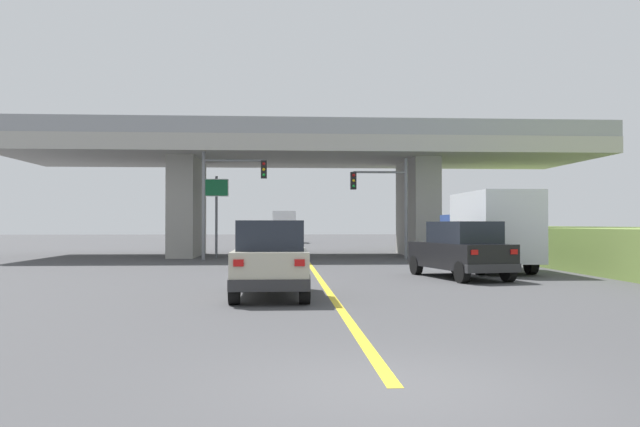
{
  "coord_description": "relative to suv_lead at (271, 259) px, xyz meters",
  "views": [
    {
      "loc": [
        -1.34,
        -7.47,
        1.93
      ],
      "look_at": [
        0.35,
        20.57,
        2.39
      ],
      "focal_mm": 35.96,
      "sensor_mm": 36.0,
      "label": 1
    }
  ],
  "objects": [
    {
      "name": "suv_crossing",
      "position": [
        6.65,
        5.48,
        0.0
      ],
      "size": [
        2.86,
        5.11,
        2.02
      ],
      "rotation": [
        0.0,
        0.0,
        0.21
      ],
      "color": "black",
      "rests_on": "ground"
    },
    {
      "name": "box_truck",
      "position": [
        8.84,
        9.0,
        0.66
      ],
      "size": [
        2.33,
        6.97,
        3.21
      ],
      "color": "navy",
      "rests_on": "ground"
    },
    {
      "name": "semi_truck_distant",
      "position": [
        0.56,
        49.9,
        0.67
      ],
      "size": [
        2.33,
        6.83,
        3.24
      ],
      "color": "navy",
      "rests_on": "ground"
    },
    {
      "name": "traffic_signal_nearside",
      "position": [
        6.08,
        17.93,
        2.48
      ],
      "size": [
        3.16,
        0.36,
        5.56
      ],
      "color": "slate",
      "rests_on": "ground"
    },
    {
      "name": "overpass_bridge",
      "position": [
        1.63,
        22.05,
        4.46
      ],
      "size": [
        34.52,
        10.52,
        7.62
      ],
      "color": "#A8A59E",
      "rests_on": "ground"
    },
    {
      "name": "traffic_signal_farside",
      "position": [
        -2.77,
        17.58,
        2.83
      ],
      "size": [
        3.47,
        0.36,
        6.01
      ],
      "color": "slate",
      "rests_on": "ground"
    },
    {
      "name": "suv_lead",
      "position": [
        0.0,
        0.0,
        0.0
      ],
      "size": [
        1.95,
        4.35,
        2.02
      ],
      "color": "#B7B29E",
      "rests_on": "ground"
    },
    {
      "name": "highway_sign",
      "position": [
        -3.37,
        19.29,
        2.33
      ],
      "size": [
        1.36,
        0.17,
        4.63
      ],
      "color": "#56595E",
      "rests_on": "ground"
    },
    {
      "name": "lane_divider_stripe",
      "position": [
        1.63,
        4.72,
        -1.01
      ],
      "size": [
        0.2,
        28.37,
        0.01
      ],
      "primitive_type": "cube",
      "color": "yellow",
      "rests_on": "ground"
    },
    {
      "name": "ground",
      "position": [
        1.63,
        22.05,
        -1.01
      ],
      "size": [
        160.0,
        160.0,
        0.0
      ],
      "primitive_type": "plane",
      "color": "#424244"
    }
  ]
}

